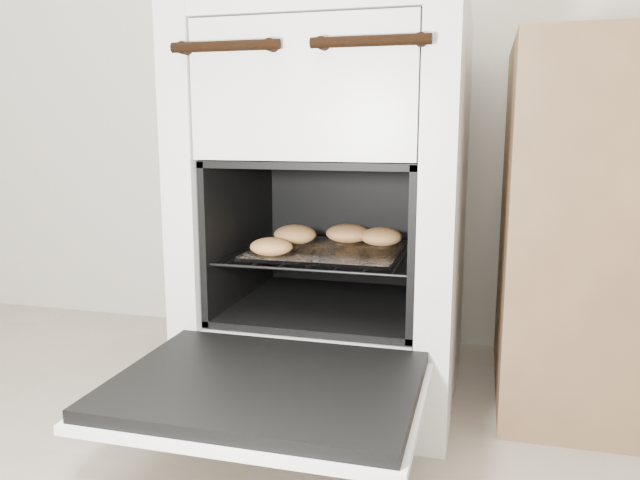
# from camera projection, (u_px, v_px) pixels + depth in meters

# --- Properties ---
(stove) EXTENTS (0.60, 0.67, 0.92)m
(stove) POSITION_uv_depth(u_px,v_px,m) (336.00, 210.00, 1.51)
(stove) COLOR silver
(stove) RESTS_ON ground
(oven_door) EXTENTS (0.54, 0.42, 0.04)m
(oven_door) POSITION_uv_depth(u_px,v_px,m) (266.00, 389.00, 1.08)
(oven_door) COLOR black
(oven_door) RESTS_ON stove
(oven_rack) EXTENTS (0.44, 0.42, 0.01)m
(oven_rack) POSITION_uv_depth(u_px,v_px,m) (329.00, 252.00, 1.47)
(oven_rack) COLOR black
(oven_rack) RESTS_ON stove
(foil_sheet) EXTENTS (0.34, 0.30, 0.01)m
(foil_sheet) POSITION_uv_depth(u_px,v_px,m) (327.00, 251.00, 1.45)
(foil_sheet) COLOR white
(foil_sheet) RESTS_ON oven_rack
(baked_rolls) EXTENTS (0.34, 0.32, 0.05)m
(baked_rolls) POSITION_uv_depth(u_px,v_px,m) (328.00, 237.00, 1.48)
(baked_rolls) COLOR tan
(baked_rolls) RESTS_ON foil_sheet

